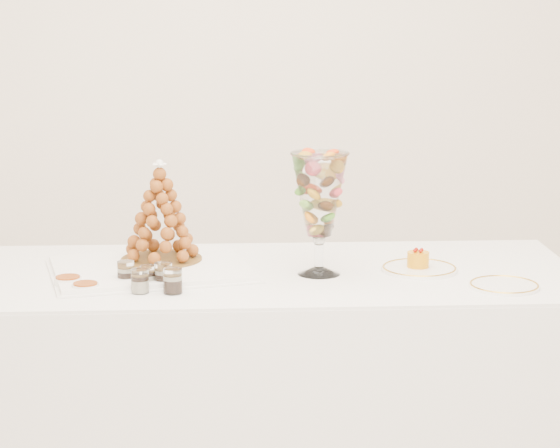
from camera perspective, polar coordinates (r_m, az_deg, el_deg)
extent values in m
cube|color=white|center=(5.01, -2.23, 9.07)|extent=(4.50, 0.04, 2.80)
cube|color=white|center=(1.09, 14.14, -2.29)|extent=(4.50, 0.04, 2.80)
cube|color=white|center=(3.63, -1.04, -8.57)|extent=(2.10, 0.95, 0.77)
cube|color=white|center=(3.51, -1.06, -2.60)|extent=(2.09, 0.95, 0.01)
cube|color=white|center=(3.53, -6.75, -2.35)|extent=(0.67, 0.55, 0.02)
cylinder|color=white|center=(3.48, 2.04, -2.45)|extent=(0.14, 0.14, 0.02)
cylinder|color=white|center=(3.47, 2.05, -1.51)|extent=(0.03, 0.03, 0.09)
sphere|color=white|center=(3.46, 2.06, -0.75)|extent=(0.04, 0.04, 0.04)
cylinder|color=white|center=(3.55, 7.29, -2.35)|extent=(0.24, 0.24, 0.01)
cylinder|color=white|center=(3.40, 11.63, -3.18)|extent=(0.21, 0.21, 0.01)
cylinder|color=white|center=(3.39, -8.05, -2.53)|extent=(0.07, 0.07, 0.07)
cylinder|color=white|center=(3.36, -6.92, -2.71)|extent=(0.06, 0.06, 0.06)
cylinder|color=white|center=(3.35, -6.11, -2.65)|extent=(0.06, 0.06, 0.07)
cylinder|color=white|center=(3.28, -7.33, -2.98)|extent=(0.07, 0.07, 0.07)
cylinder|color=white|center=(3.27, -5.63, -2.97)|extent=(0.06, 0.06, 0.08)
cylinder|color=white|center=(3.40, -11.02, -2.98)|extent=(0.08, 0.08, 0.03)
cylinder|color=white|center=(3.32, -10.13, -3.32)|extent=(0.08, 0.08, 0.03)
cylinder|color=brown|center=(3.60, -6.20, -1.82)|extent=(0.27, 0.27, 0.01)
cone|color=brown|center=(3.57, -6.26, 0.71)|extent=(0.28, 0.28, 0.32)
sphere|color=white|center=(3.54, -6.32, 3.09)|extent=(0.03, 0.03, 0.03)
cylinder|color=orange|center=(3.54, 7.23, -1.85)|extent=(0.07, 0.07, 0.05)
sphere|color=#8F0F05|center=(3.54, 7.41, -1.34)|extent=(0.01, 0.01, 0.01)
sphere|color=#8F0F05|center=(3.55, 7.14, -1.32)|extent=(0.01, 0.01, 0.01)
sphere|color=#8F0F05|center=(3.53, 7.07, -1.38)|extent=(0.01, 0.01, 0.01)
sphere|color=#8F0F05|center=(3.53, 7.34, -1.41)|extent=(0.01, 0.01, 0.01)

